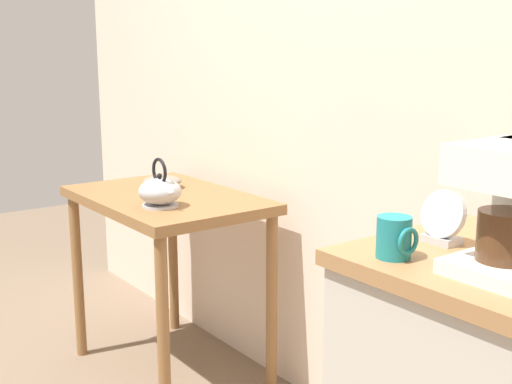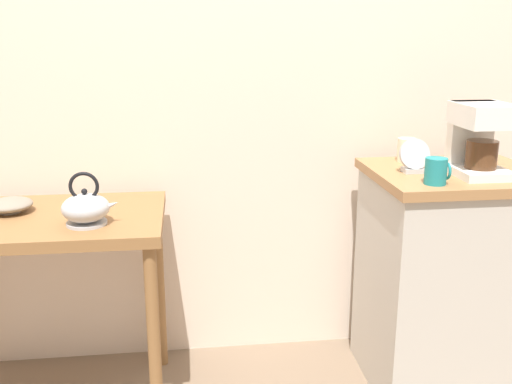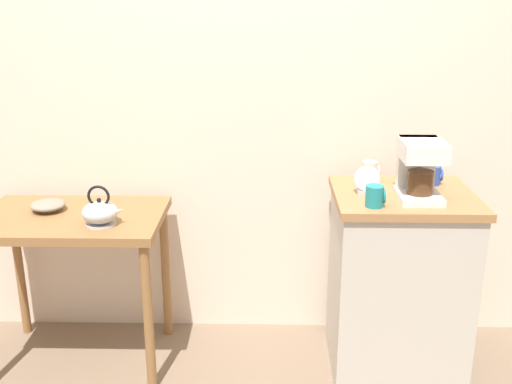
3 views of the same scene
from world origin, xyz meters
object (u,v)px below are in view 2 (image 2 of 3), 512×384
bowl_stoneware (10,205)px  mug_dark_teal (436,171)px  teakettle (86,208)px  table_clock (414,158)px  coffee_maker (479,136)px  mug_small_cream (407,150)px  mug_blue (479,151)px

bowl_stoneware → mug_dark_teal: bearing=-9.5°
bowl_stoneware → teakettle: 0.34m
teakettle → table_clock: (1.17, 0.10, 0.12)m
teakettle → coffee_maker: (1.38, 0.04, 0.21)m
bowl_stoneware → coffee_maker: (1.67, -0.13, 0.23)m
mug_dark_teal → table_clock: size_ratio=0.72×
coffee_maker → bowl_stoneware: bearing=175.6°
bowl_stoneware → coffee_maker: 1.70m
mug_small_cream → mug_blue: mug_small_cream is taller
mug_dark_teal → table_clock: table_clock is taller
mug_blue → mug_dark_teal: bearing=-135.0°
bowl_stoneware → coffee_maker: coffee_maker is taller
coffee_maker → table_clock: (-0.21, 0.05, -0.09)m
mug_blue → teakettle: bearing=-170.8°
teakettle → mug_small_cream: mug_small_cream is taller
bowl_stoneware → coffee_maker: bearing=-4.4°
mug_dark_teal → mug_small_cream: bearing=84.0°
coffee_maker → mug_dark_teal: coffee_maker is taller
mug_small_cream → mug_blue: bearing=-9.0°
bowl_stoneware → table_clock: bearing=-2.9°
coffee_maker → mug_blue: 0.25m
bowl_stoneware → mug_small_cream: size_ratio=1.71×
coffee_maker → mug_small_cream: (-0.17, 0.24, -0.09)m
mug_blue → table_clock: bearing=-156.0°
mug_blue → mug_dark_teal: (-0.32, -0.32, 0.00)m
bowl_stoneware → teakettle: (0.29, -0.17, 0.03)m
mug_blue → coffee_maker: bearing=-119.9°
bowl_stoneware → mug_blue: size_ratio=1.80×
mug_small_cream → mug_dark_teal: mug_small_cream is taller
teakettle → mug_blue: bearing=9.2°
coffee_maker → mug_dark_teal: (-0.20, -0.12, -0.10)m
coffee_maker → teakettle: bearing=-178.3°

